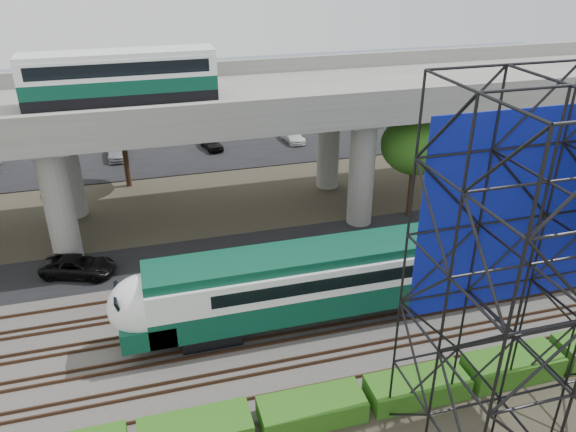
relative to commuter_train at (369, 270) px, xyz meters
name	(u,v)px	position (x,y,z in m)	size (l,w,h in m)	color
ground	(266,358)	(-6.15, -2.00, -2.88)	(140.00, 140.00, 0.00)	#474233
ballast_bed	(257,332)	(-6.15, 0.00, -2.78)	(90.00, 12.00, 0.20)	slate
service_road	(228,254)	(-6.15, 8.50, -2.84)	(90.00, 5.00, 0.08)	black
parking_lot	(187,141)	(-6.15, 32.00, -2.84)	(90.00, 18.00, 0.08)	black
harbor_water	(169,90)	(-6.15, 54.00, -2.87)	(140.00, 40.00, 0.03)	#4A5D7A
rail_tracks	(257,329)	(-6.15, 0.00, -2.60)	(90.00, 9.52, 0.16)	#472D1E
commuter_train	(369,270)	(0.00, 0.00, 0.00)	(29.30, 3.06, 4.30)	black
overpass	(202,111)	(-6.55, 14.00, 5.33)	(80.00, 12.00, 12.40)	#9E9B93
scaffold_tower	(558,295)	(2.66, -9.98, 4.59)	(9.36, 6.36, 15.00)	black
hedge_strip	(312,409)	(-5.15, -6.30, -2.32)	(34.60, 1.80, 1.20)	#2A5814
trees	(142,153)	(-10.82, 14.17, 2.69)	(40.94, 16.94, 7.69)	#382314
suv	(78,266)	(-15.44, 8.45, -2.18)	(2.06, 4.47, 1.24)	black
parked_cars	(200,135)	(-4.83, 31.62, -2.18)	(38.73, 9.71, 1.29)	white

